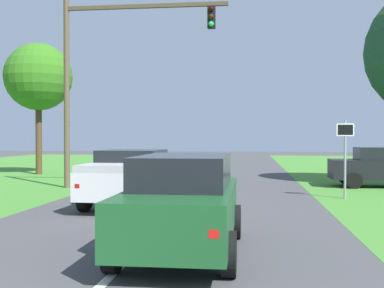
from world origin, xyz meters
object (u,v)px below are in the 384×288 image
object	(u,v)px
crossing_suv_far	(384,166)
pickup_truck_lead	(134,176)
extra_tree_1	(38,77)
traffic_light	(105,61)
keep_moving_sign	(345,149)
red_suv_near	(183,201)

from	to	relation	value
crossing_suv_far	pickup_truck_lead	bearing A→B (deg)	-144.55
crossing_suv_far	extra_tree_1	bearing A→B (deg)	164.32
traffic_light	crossing_suv_far	distance (m)	12.81
pickup_truck_lead	keep_moving_sign	xyz separation A→B (m)	(7.01, 2.44, 0.84)
keep_moving_sign	extra_tree_1	xyz separation A→B (m)	(-15.55, 9.35, 3.87)
red_suv_near	traffic_light	distance (m)	12.72
keep_moving_sign	crossing_suv_far	distance (m)	5.02
pickup_truck_lead	extra_tree_1	bearing A→B (deg)	125.90
traffic_light	pickup_truck_lead	bearing A→B (deg)	-63.63
pickup_truck_lead	traffic_light	distance (m)	6.98
pickup_truck_lead	crossing_suv_far	xyz separation A→B (m)	(9.46, 6.74, -0.01)
pickup_truck_lead	keep_moving_sign	world-z (taller)	keep_moving_sign
red_suv_near	extra_tree_1	world-z (taller)	extra_tree_1
pickup_truck_lead	extra_tree_1	distance (m)	15.30
keep_moving_sign	extra_tree_1	bearing A→B (deg)	148.99
keep_moving_sign	extra_tree_1	world-z (taller)	extra_tree_1
pickup_truck_lead	traffic_light	xyz separation A→B (m)	(-2.39, 4.83, 4.45)
traffic_light	keep_moving_sign	bearing A→B (deg)	-14.22
crossing_suv_far	red_suv_near	bearing A→B (deg)	-118.67
keep_moving_sign	red_suv_near	bearing A→B (deg)	-118.16
keep_moving_sign	extra_tree_1	distance (m)	18.55
red_suv_near	keep_moving_sign	xyz separation A→B (m)	(4.56, 8.53, 0.80)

